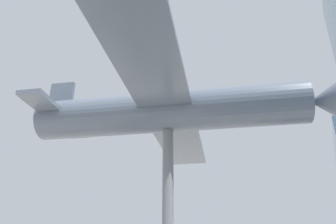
# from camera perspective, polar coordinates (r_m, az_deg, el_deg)

# --- Properties ---
(support_pylon_central) EXTENTS (0.43, 0.43, 6.30)m
(support_pylon_central) POSITION_cam_1_polar(r_m,az_deg,el_deg) (12.43, 0.00, -16.93)
(support_pylon_central) COLOR slate
(support_pylon_central) RESTS_ON ground_plane
(suspended_airplane) EXTENTS (15.17, 12.63, 2.66)m
(suspended_airplane) POSITION_cam_1_polar(r_m,az_deg,el_deg) (13.54, 0.85, 0.10)
(suspended_airplane) COLOR #4C5666
(suspended_airplane) RESTS_ON support_pylon_central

